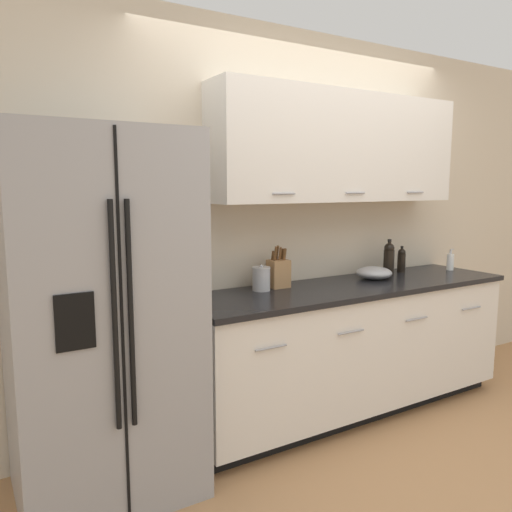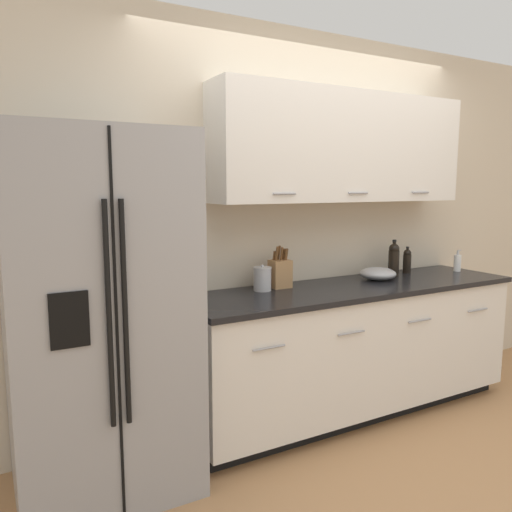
% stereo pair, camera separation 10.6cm
% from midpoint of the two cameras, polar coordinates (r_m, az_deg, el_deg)
% --- Properties ---
extents(ground_plane, '(14.00, 14.00, 0.00)m').
position_cam_midpoint_polar(ground_plane, '(3.17, 16.71, -21.87)').
color(ground_plane, '#B27F51').
extents(wall_back, '(10.00, 0.39, 2.60)m').
position_cam_midpoint_polar(wall_back, '(3.55, 5.68, 5.88)').
color(wall_back, beige).
rests_on(wall_back, ground_plane).
extents(counter_unit, '(2.41, 0.64, 0.90)m').
position_cam_midpoint_polar(counter_unit, '(3.56, 9.81, -10.20)').
color(counter_unit, black).
rests_on(counter_unit, ground_plane).
extents(refrigerator, '(0.87, 0.75, 1.83)m').
position_cam_midpoint_polar(refrigerator, '(2.63, -18.35, -6.66)').
color(refrigerator, '#9E9EA0').
rests_on(refrigerator, ground_plane).
extents(knife_block, '(0.13, 0.11, 0.28)m').
position_cam_midpoint_polar(knife_block, '(3.28, 1.66, -1.92)').
color(knife_block, '#A87A4C').
rests_on(knife_block, counter_unit).
extents(wine_bottle, '(0.08, 0.08, 0.27)m').
position_cam_midpoint_polar(wine_bottle, '(3.85, 14.19, -0.25)').
color(wine_bottle, black).
rests_on(wine_bottle, counter_unit).
extents(soap_dispenser, '(0.06, 0.05, 0.17)m').
position_cam_midpoint_polar(soap_dispenser, '(4.23, 20.65, -0.60)').
color(soap_dispenser, white).
rests_on(soap_dispenser, counter_unit).
extents(oil_bottle, '(0.06, 0.06, 0.20)m').
position_cam_midpoint_polar(oil_bottle, '(4.01, 15.57, -0.42)').
color(oil_bottle, black).
rests_on(oil_bottle, counter_unit).
extents(steel_canister, '(0.12, 0.12, 0.17)m').
position_cam_midpoint_polar(steel_canister, '(3.18, -0.34, -2.61)').
color(steel_canister, '#B7B7BA').
rests_on(steel_canister, counter_unit).
extents(mixing_bowl, '(0.26, 0.26, 0.09)m').
position_cam_midpoint_polar(mixing_bowl, '(3.67, 12.53, -1.89)').
color(mixing_bowl, '#A3A3A5').
rests_on(mixing_bowl, counter_unit).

